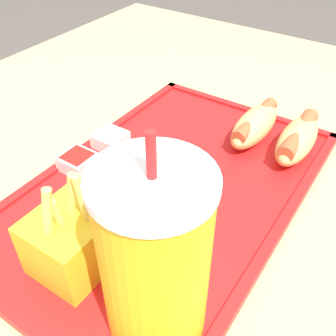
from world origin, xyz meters
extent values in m
cube|color=red|center=(-0.04, -0.01, 0.75)|extent=(0.46, 0.30, 0.01)
cube|color=red|center=(-0.04, -0.15, 0.76)|extent=(0.46, 0.01, 0.00)
cube|color=red|center=(-0.04, 0.13, 0.76)|extent=(0.46, 0.01, 0.00)
cube|color=red|center=(-0.26, -0.01, 0.76)|extent=(0.01, 0.30, 0.00)
cube|color=red|center=(0.19, -0.01, 0.76)|extent=(0.01, 0.30, 0.00)
cylinder|color=gold|center=(0.12, 0.08, 0.84)|extent=(0.09, 0.09, 0.16)
cylinder|color=white|center=(0.12, 0.08, 0.93)|extent=(0.09, 0.09, 0.01)
cylinder|color=red|center=(0.12, 0.08, 0.95)|extent=(0.01, 0.01, 0.03)
ellipsoid|color=tan|center=(-0.19, 0.10, 0.78)|extent=(0.12, 0.05, 0.04)
cylinder|color=#9E512D|center=(-0.19, 0.10, 0.79)|extent=(0.11, 0.03, 0.02)
ellipsoid|color=tan|center=(-0.19, 0.04, 0.78)|extent=(0.12, 0.05, 0.04)
cylinder|color=#9E512D|center=(-0.19, 0.04, 0.79)|extent=(0.11, 0.02, 0.02)
cube|color=gold|center=(0.11, -0.02, 0.79)|extent=(0.09, 0.07, 0.06)
cylinder|color=#EACC60|center=(0.10, -0.01, 0.83)|extent=(0.01, 0.02, 0.09)
cylinder|color=#EACC60|center=(0.13, -0.02, 0.83)|extent=(0.02, 0.02, 0.08)
cylinder|color=#EACC60|center=(0.12, -0.02, 0.82)|extent=(0.02, 0.01, 0.07)
cylinder|color=#EACC60|center=(0.10, -0.03, 0.83)|extent=(0.02, 0.02, 0.08)
cube|color=silver|center=(-0.06, -0.13, 0.77)|extent=(0.04, 0.04, 0.02)
cube|color=white|center=(-0.06, -0.13, 0.78)|extent=(0.03, 0.03, 0.00)
cube|color=silver|center=(0.00, -0.13, 0.77)|extent=(0.04, 0.04, 0.02)
cube|color=#B21914|center=(0.00, -0.13, 0.78)|extent=(0.03, 0.03, 0.00)
camera|label=1|loc=(0.27, 0.20, 1.09)|focal=42.00mm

